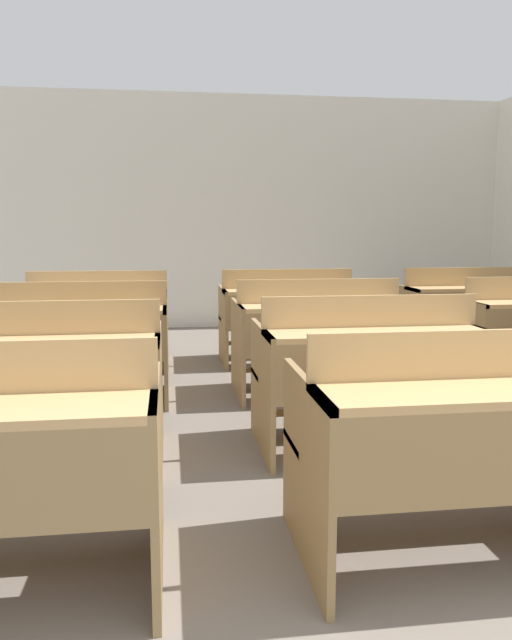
# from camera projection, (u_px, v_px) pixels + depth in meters

# --- Properties ---
(wall_back) EXTENTS (6.44, 0.06, 2.91)m
(wall_back) POSITION_uv_depth(u_px,v_px,m) (261.00, 213.00, 7.97)
(wall_back) COLOR white
(wall_back) RESTS_ON ground_plane
(bench_front_center) EXTENTS (1.23, 0.76, 0.88)m
(bench_front_center) POSITION_uv_depth(u_px,v_px,m) (466.00, 439.00, 2.32)
(bench_front_center) COLOR olive
(bench_front_center) RESTS_ON ground_plane
(bench_second_left) EXTENTS (1.23, 0.76, 0.88)m
(bench_second_left) POSITION_uv_depth(u_px,v_px,m) (42.00, 380.00, 3.25)
(bench_second_left) COLOR #95774C
(bench_second_left) RESTS_ON ground_plane
(bench_second_center) EXTENTS (1.23, 0.76, 0.88)m
(bench_second_center) POSITION_uv_depth(u_px,v_px,m) (368.00, 368.00, 3.52)
(bench_second_center) COLOR #97794E
(bench_second_center) RESTS_ON ground_plane
(bench_third_left) EXTENTS (1.23, 0.76, 0.88)m
(bench_third_left) POSITION_uv_depth(u_px,v_px,m) (81.00, 339.00, 4.45)
(bench_third_left) COLOR olive
(bench_third_left) RESTS_ON ground_plane
(bench_third_center) EXTENTS (1.23, 0.76, 0.88)m
(bench_third_center) POSITION_uv_depth(u_px,v_px,m) (318.00, 334.00, 4.68)
(bench_third_center) COLOR #97794F
(bench_third_center) RESTS_ON ground_plane
(bench_back_left) EXTENTS (1.23, 0.76, 0.88)m
(bench_back_left) POSITION_uv_depth(u_px,v_px,m) (99.00, 317.00, 5.62)
(bench_back_left) COLOR #9A7C51
(bench_back_left) RESTS_ON ground_plane
(bench_back_center) EXTENTS (1.23, 0.76, 0.88)m
(bench_back_center) POSITION_uv_depth(u_px,v_px,m) (287.00, 313.00, 5.86)
(bench_back_center) COLOR olive
(bench_back_center) RESTS_ON ground_plane
(bench_back_right) EXTENTS (1.23, 0.76, 0.88)m
(bench_back_right) POSITION_uv_depth(u_px,v_px,m) (463.00, 310.00, 6.11)
(bench_back_right) COLOR olive
(bench_back_right) RESTS_ON ground_plane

